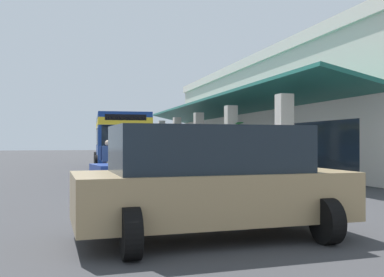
{
  "coord_description": "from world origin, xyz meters",
  "views": [
    {
      "loc": [
        26.08,
        -1.91,
        1.71
      ],
      "look_at": [
        4.04,
        4.16,
        1.83
      ],
      "focal_mm": 42.05,
      "sensor_mm": 36.0,
      "label": 1
    }
  ],
  "objects_px": {
    "transit_bus": "(119,139)",
    "potted_palm": "(233,162)",
    "parked_suv_tan": "(212,180)",
    "pedestrian": "(108,158)",
    "parked_sedan_white": "(186,178)",
    "parked_sedan_blue": "(157,169)"
  },
  "relations": [
    {
      "from": "transit_bus",
      "to": "potted_palm",
      "type": "height_order",
      "value": "transit_bus"
    },
    {
      "from": "parked_suv_tan",
      "to": "pedestrian",
      "type": "xyz_separation_m",
      "value": [
        -11.44,
        -0.85,
        -0.03
      ]
    },
    {
      "from": "parked_sedan_white",
      "to": "parked_suv_tan",
      "type": "relative_size",
      "value": 0.91
    },
    {
      "from": "potted_palm",
      "to": "pedestrian",
      "type": "bearing_deg",
      "value": -66.71
    },
    {
      "from": "parked_sedan_white",
      "to": "parked_sedan_blue",
      "type": "bearing_deg",
      "value": 179.48
    },
    {
      "from": "transit_bus",
      "to": "parked_suv_tan",
      "type": "distance_m",
      "value": 19.24
    },
    {
      "from": "potted_palm",
      "to": "transit_bus",
      "type": "bearing_deg",
      "value": -132.87
    },
    {
      "from": "pedestrian",
      "to": "potted_palm",
      "type": "bearing_deg",
      "value": 113.29
    },
    {
      "from": "parked_sedan_blue",
      "to": "pedestrian",
      "type": "xyz_separation_m",
      "value": [
        -3.66,
        -1.37,
        0.23
      ]
    },
    {
      "from": "parked_sedan_blue",
      "to": "parked_suv_tan",
      "type": "bearing_deg",
      "value": -3.83
    },
    {
      "from": "transit_bus",
      "to": "parked_sedan_blue",
      "type": "bearing_deg",
      "value": 0.32
    },
    {
      "from": "potted_palm",
      "to": "parked_suv_tan",
      "type": "bearing_deg",
      "value": -22.0
    },
    {
      "from": "transit_bus",
      "to": "potted_palm",
      "type": "distance_m",
      "value": 7.35
    },
    {
      "from": "parked_suv_tan",
      "to": "potted_palm",
      "type": "relative_size",
      "value": 1.81
    },
    {
      "from": "transit_bus",
      "to": "pedestrian",
      "type": "bearing_deg",
      "value": -9.52
    },
    {
      "from": "transit_bus",
      "to": "parked_sedan_blue",
      "type": "distance_m",
      "value": 11.5
    },
    {
      "from": "transit_bus",
      "to": "potted_palm",
      "type": "relative_size",
      "value": 4.22
    },
    {
      "from": "transit_bus",
      "to": "pedestrian",
      "type": "relative_size",
      "value": 6.51
    },
    {
      "from": "potted_palm",
      "to": "parked_sedan_blue",
      "type": "bearing_deg",
      "value": -38.88
    },
    {
      "from": "transit_bus",
      "to": "parked_suv_tan",
      "type": "bearing_deg",
      "value": -1.36
    },
    {
      "from": "parked_sedan_white",
      "to": "pedestrian",
      "type": "bearing_deg",
      "value": -170.35
    },
    {
      "from": "transit_bus",
      "to": "parked_sedan_white",
      "type": "distance_m",
      "value": 15.65
    }
  ]
}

